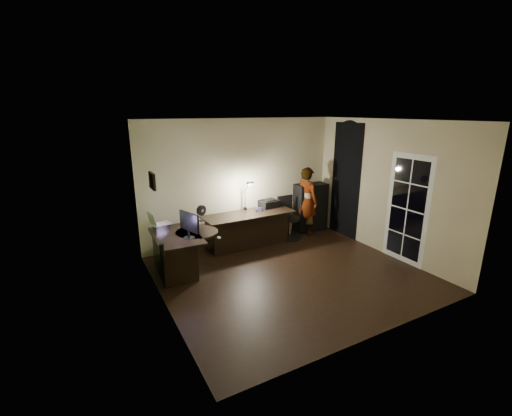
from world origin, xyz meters
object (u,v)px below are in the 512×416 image
desk_left (177,254)px  person (307,201)px  desk_right (249,230)px  monitor (188,229)px  office_chair (290,218)px  cabinet (310,207)px

desk_left → person: 3.37m
desk_right → monitor: size_ratio=3.86×
monitor → desk_right: bearing=7.6°
office_chair → person: bearing=8.6°
office_chair → cabinet: bearing=16.6°
cabinet → person: bearing=-143.1°
desk_right → monitor: 1.79m
desk_left → cabinet: (3.52, 0.74, 0.22)m
office_chair → person: size_ratio=0.60×
cabinet → office_chair: 0.80m
desk_right → office_chair: size_ratio=2.05×
desk_right → monitor: monitor is taller
desk_left → person: person is taller
desk_left → person: size_ratio=0.78×
desk_right → person: bearing=2.2°
desk_left → monitor: size_ratio=2.45×
desk_left → cabinet: 3.60m
desk_left → desk_right: size_ratio=0.63×
desk_left → desk_right: 1.79m
desk_left → cabinet: size_ratio=1.08×
cabinet → person: (-0.23, -0.15, 0.22)m
desk_left → monitor: monitor is taller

